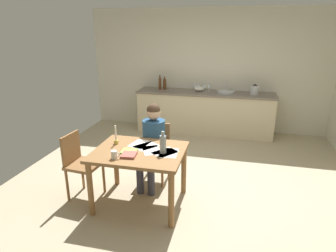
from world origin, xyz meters
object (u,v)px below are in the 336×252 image
object	(u,v)px
bottle_vinegar	(165,84)
wine_glass_near_sink	(209,86)
chair_at_table	(156,149)
sink_unit	(226,92)
wine_bottle_on_table	(163,144)
stovetop_kettle	(255,90)
wine_glass_back_right	(195,85)
book_magazine	(129,155)
mixing_bowl	(199,89)
coffee_mug	(114,155)
book_cookery	(129,151)
wine_glass_by_kettle	(205,86)
dining_table	(139,159)
person_seated	(152,140)
wine_glass_back_left	(198,85)
bottle_oil	(160,83)
chair_side_empty	(80,162)
candlestick	(116,139)

from	to	relation	value
bottle_vinegar	wine_glass_near_sink	xyz separation A→B (m)	(0.95, 0.09, -0.01)
chair_at_table	sink_unit	bearing A→B (deg)	68.59
wine_bottle_on_table	wine_glass_near_sink	world-z (taller)	wine_glass_near_sink
stovetop_kettle	wine_glass_back_right	xyz separation A→B (m)	(-1.23, 0.15, 0.01)
chair_at_table	book_magazine	distance (m)	0.92
sink_unit	wine_glass_back_right	xyz separation A→B (m)	(-0.66, 0.15, 0.09)
chair_at_table	mixing_bowl	world-z (taller)	mixing_bowl
coffee_mug	book_cookery	size ratio (longest dim) A/B	0.61
mixing_bowl	bottle_vinegar	bearing A→B (deg)	-179.18
book_magazine	sink_unit	size ratio (longest dim) A/B	0.51
sink_unit	wine_glass_near_sink	size ratio (longest dim) A/B	2.34
chair_at_table	wine_glass_by_kettle	xyz separation A→B (m)	(0.42, 2.40, 0.54)
chair_at_table	wine_bottle_on_table	world-z (taller)	wine_bottle_on_table
wine_glass_by_kettle	bottle_vinegar	bearing A→B (deg)	-174.35
dining_table	book_magazine	xyz separation A→B (m)	(-0.06, -0.19, 0.13)
wine_glass_by_kettle	person_seated	bearing A→B (deg)	-99.48
stovetop_kettle	wine_glass_back_left	world-z (taller)	stovetop_kettle
wine_bottle_on_table	wine_glass_back_right	size ratio (longest dim) A/B	1.80
wine_glass_back_left	bottle_vinegar	bearing A→B (deg)	-173.34
person_seated	bottle_oil	size ratio (longest dim) A/B	3.73
bottle_oil	mixing_bowl	distance (m)	0.86
dining_table	bottle_vinegar	size ratio (longest dim) A/B	3.99
dining_table	book_magazine	bearing A→B (deg)	-108.80
book_magazine	wine_glass_back_right	distance (m)	3.30
chair_at_table	wine_glass_back_left	xyz separation A→B (m)	(0.29, 2.40, 0.54)
stovetop_kettle	wine_glass_near_sink	xyz separation A→B (m)	(-0.94, 0.15, 0.01)
dining_table	coffee_mug	size ratio (longest dim) A/B	10.25
bottle_vinegar	mixing_bowl	bearing A→B (deg)	0.82
wine_glass_back_right	wine_glass_by_kettle	bearing A→B (deg)	0.00
coffee_mug	mixing_bowl	distance (m)	3.35
wine_glass_back_left	sink_unit	bearing A→B (deg)	-13.77
bottle_oil	mixing_bowl	size ratio (longest dim) A/B	1.49
bottle_oil	bottle_vinegar	world-z (taller)	bottle_oil
person_seated	wine_glass_back_right	world-z (taller)	person_seated
wine_bottle_on_table	book_magazine	bearing A→B (deg)	-153.75
wine_bottle_on_table	sink_unit	size ratio (longest dim) A/B	0.77
dining_table	person_seated	size ratio (longest dim) A/B	0.93
wine_glass_back_right	mixing_bowl	bearing A→B (deg)	-38.65
mixing_bowl	wine_glass_back_right	size ratio (longest dim) A/B	1.39
chair_side_empty	bottle_vinegar	distance (m)	3.10
sink_unit	stovetop_kettle	distance (m)	0.57
chair_side_empty	book_cookery	distance (m)	0.76
book_magazine	wine_bottle_on_table	world-z (taller)	wine_bottle_on_table
chair_side_empty	stovetop_kettle	world-z (taller)	stovetop_kettle
stovetop_kettle	wine_glass_near_sink	world-z (taller)	stovetop_kettle
chair_side_empty	coffee_mug	distance (m)	0.73
dining_table	sink_unit	world-z (taller)	sink_unit
coffee_mug	bottle_vinegar	distance (m)	3.31
dining_table	wine_glass_back_left	bearing A→B (deg)	84.34
candlestick	mixing_bowl	bearing A→B (deg)	76.44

